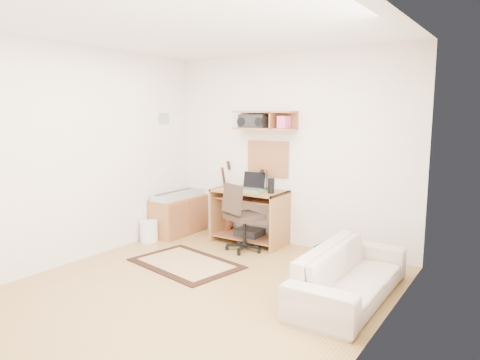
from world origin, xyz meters
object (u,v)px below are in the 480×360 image
Objects in this scene: cabinet at (179,215)px; printer at (333,253)px; desk at (249,216)px; task_chair at (245,217)px; sofa at (351,265)px.

printer is at bearing 3.60° from cabinet.
desk is 0.36m from task_chair.
cabinet is 2.20× the size of printer.
printer is at bearing -1.13° from desk.
cabinet is 0.52× the size of sofa.
desk reaches higher than printer.
printer is 1.19m from sofa.
task_chair reaches higher than sofa.
task_chair is at bearing -158.20° from printer.
task_chair is at bearing -6.74° from cabinet.
cabinet is 3.08m from sofa.
sofa is (1.69, -0.71, -0.12)m from task_chair.
task_chair reaches higher than printer.
desk is at bearing -174.37° from printer.
sofa is (1.82, -1.03, -0.04)m from desk.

